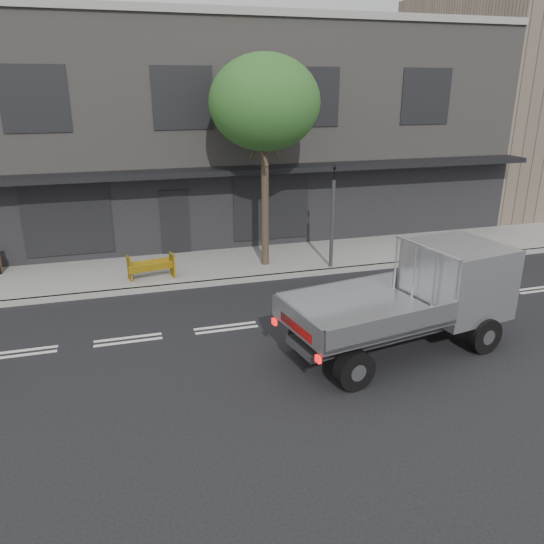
{
  "coord_description": "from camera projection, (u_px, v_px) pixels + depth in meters",
  "views": [
    {
      "loc": [
        -2.28,
        -12.0,
        5.8
      ],
      "look_at": [
        1.36,
        0.5,
        1.2
      ],
      "focal_mm": 35.0,
      "sensor_mm": 36.0,
      "label": 1
    }
  ],
  "objects": [
    {
      "name": "construction_barrier",
      "position": [
        152.0,
        268.0,
        16.11
      ],
      "size": [
        1.47,
        0.81,
        0.78
      ],
      "primitive_type": null,
      "rotation": [
        0.0,
        0.0,
        0.19
      ],
      "color": "yellow",
      "rests_on": "sidewalk"
    },
    {
      "name": "traffic_light_pole",
      "position": [
        332.0,
        222.0,
        16.98
      ],
      "size": [
        0.12,
        0.12,
        3.5
      ],
      "color": "#2D2D30",
      "rests_on": "ground"
    },
    {
      "name": "ground",
      "position": [
        226.0,
        328.0,
        13.4
      ],
      "size": [
        80.0,
        80.0,
        0.0
      ],
      "primitive_type": "plane",
      "color": "black",
      "rests_on": "ground"
    },
    {
      "name": "street_tree",
      "position": [
        265.0,
        103.0,
        16.02
      ],
      "size": [
        3.4,
        3.4,
        6.74
      ],
      "color": "#382B21",
      "rests_on": "ground"
    },
    {
      "name": "kerb",
      "position": [
        206.0,
        284.0,
        16.18
      ],
      "size": [
        32.0,
        0.2,
        0.15
      ],
      "primitive_type": "cube",
      "color": "gray",
      "rests_on": "ground"
    },
    {
      "name": "flatbed_ute",
      "position": [
        441.0,
        286.0,
        12.33
      ],
      "size": [
        5.54,
        2.97,
        2.44
      ],
      "rotation": [
        0.0,
        0.0,
        0.17
      ],
      "color": "black",
      "rests_on": "ground"
    },
    {
      "name": "building_main",
      "position": [
        170.0,
        130.0,
        22.29
      ],
      "size": [
        26.0,
        10.0,
        8.0
      ],
      "primitive_type": "cube",
      "color": "slate",
      "rests_on": "ground"
    },
    {
      "name": "sidewalk",
      "position": [
        198.0,
        267.0,
        17.63
      ],
      "size": [
        32.0,
        3.2,
        0.15
      ],
      "primitive_type": "cube",
      "color": "gray",
      "rests_on": "ground"
    }
  ]
}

